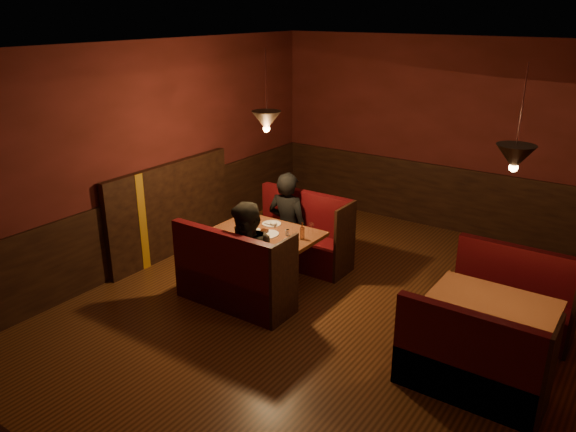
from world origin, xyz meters
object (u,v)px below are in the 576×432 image
Objects in this scene: diner_a at (288,205)px; main_bench_near at (232,282)px; second_bench_far at (511,305)px; main_table at (269,243)px; second_table at (492,316)px; main_bench_far at (302,241)px; second_bench_near at (470,370)px; diner_b at (249,241)px.

main_bench_near is at bearing 93.95° from diner_a.
second_bench_far is at bearing 173.29° from diner_a.
main_table is at bearing 101.36° from diner_a.
second_bench_far is (0.03, 0.69, -0.19)m from second_table.
main_bench_far reaches higher than second_bench_far.
second_bench_far is (2.76, 1.30, -0.02)m from main_bench_near.
diner_b is at bearing 174.27° from second_bench_near.
diner_a is at bearing 105.73° from main_table.
main_bench_near is 0.89× the size of diner_a.
main_table is at bearing 177.37° from second_table.
main_bench_near is 1.52m from diner_a.
diner_b reaches higher than second_table.
diner_a is (-0.21, 1.42, 0.49)m from main_bench_near.
diner_b is at bearing 55.40° from main_bench_near.
diner_a is (-0.19, 0.69, 0.26)m from main_table.
diner_a reaches higher than main_table.
main_bench_far is at bearing 176.56° from second_bench_far.
second_bench_near is at bearing -16.44° from main_table.
main_table is 1.01× the size of second_bench_far.
second_table is 0.74× the size of diner_b.
second_table is 2.67m from diner_b.
main_bench_near is 1.11× the size of second_bench_near.
main_bench_far and main_bench_near have the same top height.
main_table is at bearing 163.56° from second_bench_near.
main_bench_far is 1.22× the size of second_table.
main_bench_far is at bearing 90.00° from main_bench_near.
main_bench_near reaches higher than second_table.
second_bench_far is at bearing 7.49° from diner_b.
main_bench_far is 1.11× the size of second_bench_near.
diner_b is at bearing 100.56° from diner_a.
main_table is at bearing 91.08° from main_bench_near.
second_bench_near is 0.81× the size of diner_b.
main_bench_near is (0.00, -1.47, 0.00)m from main_bench_far.
main_bench_far is 1.00× the size of main_bench_near.
diner_a is (-2.95, 0.82, 0.31)m from second_table.
diner_b reaches higher than second_bench_far.
second_bench_far is 3.02m from diner_a.
main_bench_far is 2.77m from second_bench_far.
diner_b reaches higher than main_bench_far.
main_table is at bearing -168.46° from second_bench_far.
second_bench_far is 1.00× the size of second_bench_near.
second_table is 0.72m from second_bench_near.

